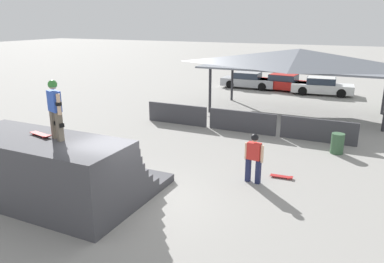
% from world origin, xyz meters
% --- Properties ---
extents(ground_plane, '(160.00, 160.00, 0.00)m').
position_xyz_m(ground_plane, '(0.00, 0.00, 0.00)').
color(ground_plane, gray).
extents(quarter_pipe_ramp, '(5.44, 4.17, 2.06)m').
position_xyz_m(quarter_pipe_ramp, '(-2.50, -0.58, 0.91)').
color(quarter_pipe_ramp, '#424247').
rests_on(quarter_pipe_ramp, ground).
extents(skater_on_deck, '(0.72, 0.41, 1.69)m').
position_xyz_m(skater_on_deck, '(-1.92, -0.77, 3.03)').
color(skater_on_deck, '#6B6051').
rests_on(skater_on_deck, quarter_pipe_ramp).
extents(skateboard_on_deck, '(0.87, 0.38, 0.09)m').
position_xyz_m(skateboard_on_deck, '(-2.58, -0.77, 2.12)').
color(skateboard_on_deck, red).
rests_on(skateboard_on_deck, quarter_pipe_ramp).
extents(bystander_walking, '(0.68, 0.27, 1.72)m').
position_xyz_m(bystander_walking, '(2.68, 3.22, 1.01)').
color(bystander_walking, '#1E2347').
rests_on(bystander_walking, ground).
extents(skateboard_on_ground, '(0.79, 0.25, 0.09)m').
position_xyz_m(skateboard_on_ground, '(3.52, 3.99, 0.06)').
color(skateboard_on_ground, red).
rests_on(skateboard_on_ground, ground).
extents(barrier_fence, '(10.57, 0.12, 1.05)m').
position_xyz_m(barrier_fence, '(0.46, 8.79, 0.53)').
color(barrier_fence, '#3D3D42').
rests_on(barrier_fence, ground).
extents(pavilion_shelter, '(10.97, 4.58, 3.76)m').
position_xyz_m(pavilion_shelter, '(2.11, 13.84, 3.18)').
color(pavilion_shelter, '#2D2D33').
rests_on(pavilion_shelter, ground).
extents(trash_bin, '(0.52, 0.52, 0.85)m').
position_xyz_m(trash_bin, '(4.99, 7.51, 0.42)').
color(trash_bin, '#385B3D').
rests_on(trash_bin, ground).
extents(parked_car_silver, '(4.33, 1.70, 1.27)m').
position_xyz_m(parked_car_silver, '(-2.95, 20.92, 0.60)').
color(parked_car_silver, '#A8AAAF').
rests_on(parked_car_silver, ground).
extents(parked_car_red, '(4.54, 2.10, 1.27)m').
position_xyz_m(parked_car_red, '(-0.08, 20.99, 0.60)').
color(parked_car_red, red).
rests_on(parked_car_red, ground).
extents(parked_car_white, '(4.46, 2.09, 1.27)m').
position_xyz_m(parked_car_white, '(2.78, 20.55, 0.60)').
color(parked_car_white, silver).
rests_on(parked_car_white, ground).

